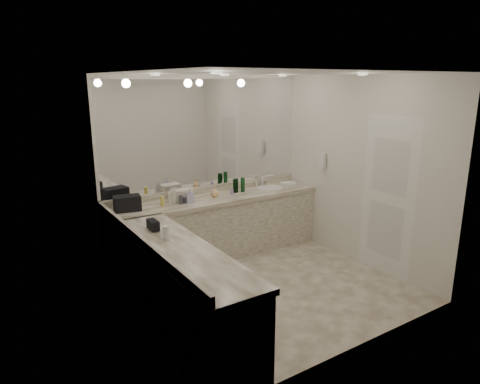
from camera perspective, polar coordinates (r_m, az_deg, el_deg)
floor at (r=5.53m, az=3.36°, el=-12.45°), size 3.20×3.20×0.00m
ceiling at (r=4.93m, az=3.83°, el=15.57°), size 3.20×3.20×0.00m
wall_back at (r=6.32m, az=-4.52°, el=3.48°), size 3.20×0.02×2.60m
wall_left at (r=4.35m, az=-13.66°, el=-2.04°), size 0.02×3.00×2.60m
wall_right at (r=6.14m, az=15.71°, el=2.65°), size 0.02×3.00×2.60m
vanity_back_base at (r=6.29m, az=-3.05°, el=-4.85°), size 3.20×0.60×0.84m
vanity_back_top at (r=6.15m, az=-3.06°, el=-0.92°), size 3.20×0.64×0.06m
vanity_left_base at (r=4.52m, az=-7.99°, el=-13.15°), size 0.60×2.40×0.84m
vanity_left_top at (r=4.34m, az=-8.08°, el=-7.85°), size 0.64×2.42×0.06m
backsplash_back at (r=6.37m, az=-4.37°, el=0.36°), size 3.20×0.04×0.10m
backsplash_left at (r=4.47m, az=-13.15°, el=-6.30°), size 0.04×3.00×0.10m
mirror_back at (r=6.23m, az=-4.56°, el=7.75°), size 3.12×0.01×1.55m
mirror_left at (r=4.25m, az=-13.90°, el=4.14°), size 0.01×2.92×1.55m
sink at (r=6.66m, az=4.00°, el=0.50°), size 0.44×0.44×0.03m
faucet at (r=6.80m, az=2.95°, el=1.47°), size 0.24×0.16×0.14m
wall_phone at (r=6.57m, az=10.93°, el=4.14°), size 0.06×0.10×0.24m
door at (r=5.88m, az=19.08°, el=-0.64°), size 0.02×0.82×2.10m
black_toiletry_bag at (r=5.65m, az=-14.81°, el=-1.49°), size 0.37×0.27×0.19m
black_bag_spill at (r=4.87m, az=-11.51°, el=-4.39°), size 0.09×0.20×0.11m
cream_cosmetic_case at (r=5.99m, az=-7.81°, el=-0.37°), size 0.30×0.21×0.16m
hand_towel at (r=6.91m, az=6.43°, el=1.18°), size 0.27×0.21×0.04m
lotion_left at (r=4.56m, az=-9.89°, el=-5.32°), size 0.07×0.07×0.16m
soap_bottle_a at (r=5.86m, az=-8.81°, el=-0.41°), size 0.09×0.09×0.23m
soap_bottle_b at (r=5.83m, az=-6.70°, el=-0.50°), size 0.11×0.12×0.21m
soap_bottle_c at (r=6.12m, az=-3.40°, el=0.02°), size 0.14×0.14×0.15m
green_bottle_0 at (r=6.35m, az=-0.56°, el=0.85°), size 0.07×0.07×0.21m
green_bottle_1 at (r=6.35m, az=-0.66°, el=0.79°), size 0.07×0.07×0.19m
green_bottle_2 at (r=6.39m, az=0.37°, el=0.98°), size 0.06×0.06×0.22m
amenity_bottle_0 at (r=5.95m, az=-9.16°, el=-0.83°), size 0.04×0.04×0.10m
amenity_bottle_1 at (r=5.77m, az=-10.33°, el=-1.20°), size 0.05×0.05×0.13m
amenity_bottle_2 at (r=6.43m, az=-0.90°, el=0.35°), size 0.06×0.06×0.06m
amenity_bottle_3 at (r=5.83m, az=-7.88°, el=-1.03°), size 0.05×0.05×0.11m
amenity_bottle_4 at (r=6.20m, az=-3.53°, el=0.02°), size 0.04×0.04×0.11m
amenity_bottle_5 at (r=6.26m, az=-1.08°, el=-0.01°), size 0.04×0.04×0.07m
amenity_bottle_6 at (r=5.87m, az=-9.27°, el=-0.80°), size 0.05×0.05×0.15m
amenity_bottle_7 at (r=5.88m, az=-7.33°, el=-1.08°), size 0.05×0.05×0.07m
amenity_bottle_8 at (r=5.98m, az=-7.81°, el=-0.78°), size 0.05×0.05×0.09m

